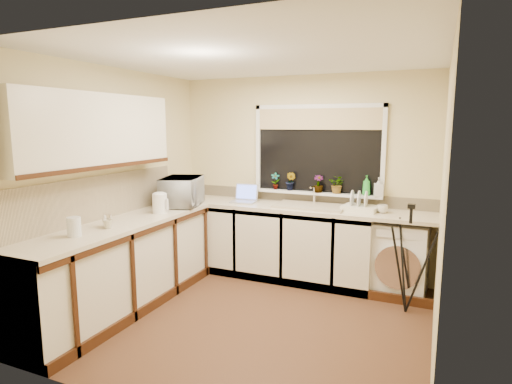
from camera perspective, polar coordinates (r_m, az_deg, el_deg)
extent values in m
plane|color=#503120|center=(4.28, -0.36, -16.69)|extent=(3.20, 3.20, 0.00)
plane|color=white|center=(3.90, -0.40, 17.79)|extent=(3.20, 3.20, 0.00)
plane|color=beige|center=(5.30, 6.18, 2.15)|extent=(3.20, 0.00, 3.20)
plane|color=beige|center=(2.63, -13.74, -5.14)|extent=(3.20, 0.00, 3.20)
plane|color=beige|center=(4.77, -18.25, 0.98)|extent=(0.00, 3.00, 3.00)
plane|color=beige|center=(3.58, 23.76, -1.90)|extent=(0.00, 3.00, 3.00)
cube|color=silver|center=(5.28, 1.67, -6.63)|extent=(2.55, 0.60, 0.86)
cube|color=silver|center=(4.54, -17.41, -9.71)|extent=(0.54, 2.40, 0.86)
cube|color=beige|center=(5.07, 5.11, -2.10)|extent=(3.20, 0.60, 0.04)
cube|color=beige|center=(4.42, -17.68, -4.17)|extent=(0.60, 2.40, 0.04)
cube|color=silver|center=(4.29, -21.02, 7.69)|extent=(0.28, 1.90, 0.70)
cube|color=beige|center=(4.56, -20.56, -0.77)|extent=(0.02, 2.40, 0.45)
cube|color=beige|center=(5.32, 6.10, -0.59)|extent=(3.20, 0.02, 0.14)
cube|color=black|center=(5.20, 8.31, 5.57)|extent=(1.50, 0.02, 1.00)
cube|color=tan|center=(5.17, 8.33, 9.71)|extent=(1.50, 0.02, 0.25)
cube|color=white|center=(5.20, 8.02, -0.13)|extent=(1.60, 0.14, 0.03)
cube|color=tan|center=(5.01, 7.29, -1.90)|extent=(0.82, 0.46, 0.03)
cylinder|color=silver|center=(5.16, 7.87, -0.38)|extent=(0.03, 0.03, 0.24)
cube|color=white|center=(5.00, 18.86, -8.39)|extent=(0.60, 0.58, 0.80)
cube|color=#ACADB5|center=(5.26, -1.73, -1.34)|extent=(0.31, 0.24, 0.02)
cube|color=#5D78FF|center=(5.36, -1.25, 0.04)|extent=(0.30, 0.08, 0.20)
cylinder|color=white|center=(4.74, -12.84, -1.55)|extent=(0.16, 0.16, 0.21)
cube|color=silver|center=(4.90, 13.90, -2.14)|extent=(0.42, 0.34, 0.06)
cylinder|color=white|center=(3.99, -23.32, -4.33)|extent=(0.12, 0.12, 0.17)
cylinder|color=white|center=(4.26, -19.44, -3.62)|extent=(0.09, 0.09, 0.12)
imported|color=silver|center=(5.14, -9.93, 0.09)|extent=(0.58, 0.71, 0.34)
imported|color=#999999|center=(5.34, 2.62, 1.49)|extent=(0.13, 0.10, 0.21)
imported|color=#999999|center=(5.26, 4.69, 1.46)|extent=(0.15, 0.13, 0.23)
imported|color=#999999|center=(5.14, 8.41, 1.09)|extent=(0.16, 0.16, 0.21)
imported|color=#999999|center=(5.10, 10.93, 1.01)|extent=(0.23, 0.21, 0.22)
imported|color=green|center=(5.03, 14.67, 0.87)|extent=(0.10, 0.10, 0.23)
imported|color=#999999|center=(5.01, 16.20, 0.66)|extent=(0.12, 0.12, 0.21)
imported|color=beige|center=(4.84, 16.68, -2.19)|extent=(0.14, 0.14, 0.09)
imported|color=beige|center=(4.19, -19.35, -4.12)|extent=(0.11, 0.11, 0.08)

